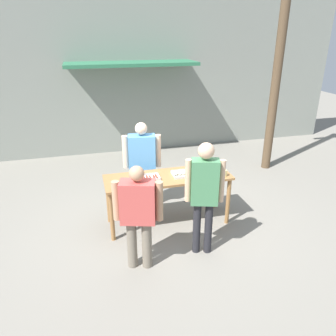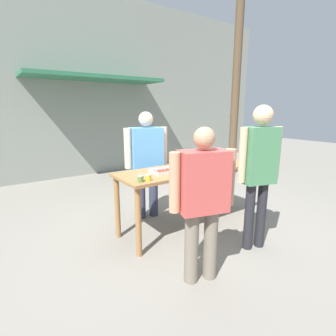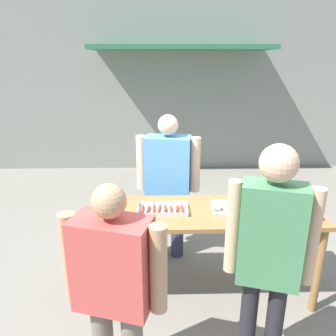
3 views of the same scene
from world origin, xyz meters
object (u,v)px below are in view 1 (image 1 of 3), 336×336
person_customer_holding_hotdog (138,211)px  utility_pole (280,50)px  beer_cup (225,173)px  food_tray_buns (185,173)px  condiment_jar_mustard (114,187)px  food_tray_sausages (146,178)px  person_server_behind_table (142,159)px  person_customer_with_cup (204,189)px  condiment_jar_ketchup (120,186)px

person_customer_holding_hotdog → utility_pole: (3.69, 2.86, 1.85)m
beer_cup → food_tray_buns: bearing=160.0°
food_tray_buns → beer_cup: beer_cup is taller
food_tray_buns → beer_cup: (0.62, -0.22, 0.03)m
condiment_jar_mustard → utility_pole: (3.93, 2.07, 1.83)m
food_tray_sausages → person_server_behind_table: size_ratio=0.27×
condiment_jar_mustard → person_customer_with_cup: size_ratio=0.04×
food_tray_sausages → person_server_behind_table: 0.68m
person_customer_with_cup → utility_pole: utility_pole is taller
food_tray_sausages → beer_cup: (1.30, -0.22, 0.04)m
condiment_jar_ketchup → utility_pole: 4.73m
condiment_jar_mustard → beer_cup: beer_cup is taller
food_tray_sausages → person_customer_holding_hotdog: size_ratio=0.29×
beer_cup → utility_pole: utility_pole is taller
condiment_jar_mustard → person_server_behind_table: bearing=55.8°
condiment_jar_ketchup → person_customer_holding_hotdog: size_ratio=0.05×
food_tray_sausages → condiment_jar_mustard: condiment_jar_mustard is taller
food_tray_sausages → person_server_behind_table: (0.07, 0.67, 0.07)m
condiment_jar_ketchup → beer_cup: bearing=0.4°
condiment_jar_ketchup → utility_pole: size_ratio=0.01×
food_tray_sausages → person_server_behind_table: person_server_behind_table is taller
utility_pole → person_server_behind_table: bearing=-160.5°
person_server_behind_table → food_tray_sausages: bearing=-86.3°
person_customer_with_cup → person_server_behind_table: bearing=-52.4°
person_customer_holding_hotdog → person_customer_with_cup: bearing=-158.3°
food_tray_sausages → condiment_jar_ketchup: bearing=-152.4°
person_customer_with_cup → condiment_jar_ketchup: bearing=-14.7°
food_tray_buns → condiment_jar_ketchup: bearing=-168.1°
food_tray_sausages → condiment_jar_ketchup: size_ratio=6.00×
food_tray_buns → person_customer_with_cup: 0.94m
utility_pole → beer_cup: bearing=-135.3°
food_tray_buns → utility_pole: utility_pole is taller
food_tray_sausages → utility_pole: size_ratio=0.09×
beer_cup → utility_pole: 3.45m
person_customer_with_cup → condiment_jar_mustard: bearing=-12.9°
person_customer_holding_hotdog → person_customer_with_cup: 0.99m
person_server_behind_table → utility_pole: utility_pole is taller
food_tray_sausages → person_customer_holding_hotdog: 1.06m
condiment_jar_ketchup → condiment_jar_mustard: bearing=175.5°
food_tray_sausages → beer_cup: beer_cup is taller
condiment_jar_ketchup → beer_cup: 1.75m
condiment_jar_mustard → person_server_behind_table: 1.09m
beer_cup → person_customer_holding_hotdog: bearing=-153.8°
condiment_jar_mustard → person_customer_holding_hotdog: size_ratio=0.05×
person_server_behind_table → person_customer_with_cup: size_ratio=0.95×
condiment_jar_mustard → food_tray_buns: bearing=10.6°
food_tray_buns → food_tray_sausages: bearing=-179.8°
utility_pole → person_customer_with_cup: bearing=-134.5°
beer_cup → person_server_behind_table: 1.52m
food_tray_buns → person_customer_holding_hotdog: 1.42m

